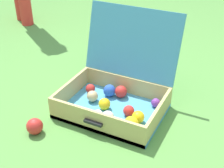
% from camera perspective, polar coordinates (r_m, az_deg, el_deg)
% --- Properties ---
extents(ground_plane, '(16.00, 16.00, 0.00)m').
position_cam_1_polar(ground_plane, '(1.89, -1.48, -5.74)').
color(ground_plane, '#569342').
extents(open_suitcase, '(0.61, 0.59, 0.57)m').
position_cam_1_polar(open_suitcase, '(1.90, 1.08, -1.07)').
color(open_suitcase, '#4799C6').
rests_on(open_suitcase, ground).
extents(stray_ball_on_grass, '(0.09, 0.09, 0.09)m').
position_cam_1_polar(stray_ball_on_grass, '(1.78, -13.99, -7.52)').
color(stray_ball_on_grass, red).
rests_on(stray_ball_on_grass, ground).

